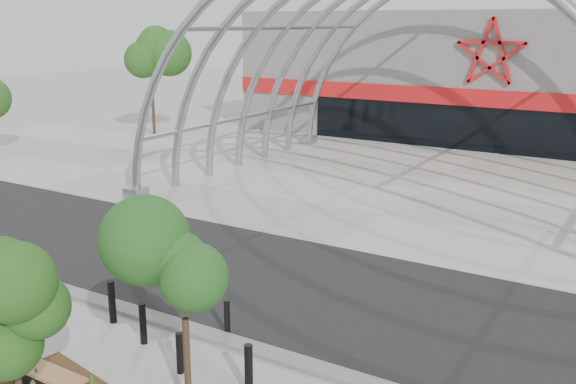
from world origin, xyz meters
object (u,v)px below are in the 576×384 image
object	(u,v)px
bollard_2	(180,353)
street_tree_0	(10,312)
bench_0	(41,379)
street_tree_1	(183,278)

from	to	relation	value
bollard_2	street_tree_0	bearing A→B (deg)	-103.93
street_tree_0	bench_0	xyz separation A→B (m)	(-1.21, 1.31, -2.33)
bench_0	bollard_2	xyz separation A→B (m)	(2.02, 1.98, 0.24)
street_tree_0	street_tree_1	distance (m)	2.97
street_tree_0	bollard_2	bearing A→B (deg)	76.07
street_tree_1	bench_0	world-z (taller)	street_tree_1
bench_0	street_tree_0	bearing A→B (deg)	-47.37
street_tree_0	street_tree_1	size ratio (longest dim) A/B	0.92
bench_0	bollard_2	size ratio (longest dim) A/B	2.47
bollard_2	bench_0	bearing A→B (deg)	-135.70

